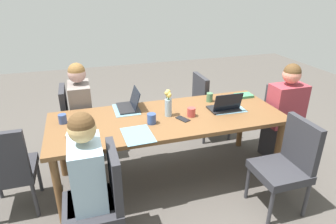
% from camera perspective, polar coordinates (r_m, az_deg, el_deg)
% --- Properties ---
extents(ground_plane, '(10.00, 10.00, 0.00)m').
position_cam_1_polar(ground_plane, '(3.39, 0.00, -12.41)').
color(ground_plane, '#4C4742').
extents(dining_table, '(2.38, 0.93, 0.75)m').
position_cam_1_polar(dining_table, '(3.03, 0.00, -2.08)').
color(dining_table, brown).
rests_on(dining_table, ground_plane).
extents(chair_far_left_near, '(0.44, 0.44, 0.90)m').
position_cam_1_polar(chair_far_left_near, '(3.71, -17.46, -1.23)').
color(chair_far_left_near, '#2D2D33').
rests_on(chair_far_left_near, ground_plane).
extents(person_far_left_near, '(0.36, 0.40, 1.19)m').
position_cam_1_polar(person_far_left_near, '(3.64, -16.32, -1.08)').
color(person_far_left_near, '#2D2D33').
rests_on(person_far_left_near, ground_plane).
extents(chair_head_right_left_mid, '(0.44, 0.44, 0.90)m').
position_cam_1_polar(chair_head_right_left_mid, '(3.83, 21.66, -1.04)').
color(chair_head_right_left_mid, '#2D2D33').
rests_on(chair_head_right_left_mid, ground_plane).
extents(person_head_right_left_mid, '(0.40, 0.36, 1.19)m').
position_cam_1_polar(person_head_right_left_mid, '(3.73, 21.69, -1.24)').
color(person_head_right_left_mid, '#2D2D33').
rests_on(person_head_right_left_mid, ground_plane).
extents(chair_near_left_far, '(0.44, 0.44, 0.90)m').
position_cam_1_polar(chair_near_left_far, '(2.39, -12.91, -15.90)').
color(chair_near_left_far, '#2D2D33').
rests_on(chair_near_left_far, ground_plane).
extents(person_near_left_far, '(0.36, 0.40, 1.19)m').
position_cam_1_polar(person_near_left_far, '(2.42, -14.92, -14.74)').
color(person_near_left_far, '#2D2D33').
rests_on(person_near_left_far, ground_plane).
extents(chair_far_right_near, '(0.44, 0.44, 0.90)m').
position_cam_1_polar(chair_far_right_near, '(4.01, 7.71, 1.67)').
color(chair_far_right_near, '#2D2D33').
rests_on(chair_far_right_near, ground_plane).
extents(chair_head_left_right_mid, '(0.44, 0.44, 0.90)m').
position_cam_1_polar(chair_head_left_right_mid, '(3.01, -28.87, -9.48)').
color(chair_head_left_right_mid, '#2D2D33').
rests_on(chair_head_left_right_mid, ground_plane).
extents(chair_near_right_far, '(0.44, 0.44, 0.90)m').
position_cam_1_polar(chair_near_right_far, '(2.94, 22.31, -8.98)').
color(chair_near_right_far, '#2D2D33').
rests_on(chair_near_right_far, ground_plane).
extents(flower_vase, '(0.08, 0.09, 0.28)m').
position_cam_1_polar(flower_vase, '(2.96, 0.05, 1.79)').
color(flower_vase, '#8EA8B7').
rests_on(flower_vase, dining_table).
extents(placemat_far_left_near, '(0.26, 0.36, 0.00)m').
position_cam_1_polar(placemat_far_left_near, '(3.20, -8.16, 0.50)').
color(placemat_far_left_near, slate).
rests_on(placemat_far_left_near, dining_table).
extents(placemat_head_right_left_mid, '(0.37, 0.28, 0.00)m').
position_cam_1_polar(placemat_head_right_left_mid, '(3.24, 11.49, 0.60)').
color(placemat_head_right_left_mid, slate).
rests_on(placemat_head_right_left_mid, dining_table).
extents(placemat_near_left_far, '(0.27, 0.37, 0.00)m').
position_cam_1_polar(placemat_near_left_far, '(2.66, -5.92, -4.47)').
color(placemat_near_left_far, slate).
rests_on(placemat_near_left_far, dining_table).
extents(laptop_head_right_left_mid, '(0.32, 0.22, 0.21)m').
position_cam_1_polar(laptop_head_right_left_mid, '(3.19, 11.05, 1.03)').
color(laptop_head_right_left_mid, black).
rests_on(laptop_head_right_left_mid, dining_table).
extents(laptop_far_left_near, '(0.22, 0.32, 0.21)m').
position_cam_1_polar(laptop_far_left_near, '(3.20, -7.39, 1.43)').
color(laptop_far_left_near, black).
rests_on(laptop_far_left_near, dining_table).
extents(coffee_mug_near_left, '(0.07, 0.07, 0.10)m').
position_cam_1_polar(coffee_mug_near_left, '(3.40, 8.11, 2.86)').
color(coffee_mug_near_left, '#47704C').
rests_on(coffee_mug_near_left, dining_table).
extents(coffee_mug_near_right, '(0.08, 0.08, 0.09)m').
position_cam_1_polar(coffee_mug_near_right, '(3.02, -19.87, -1.26)').
color(coffee_mug_near_right, '#33477A').
rests_on(coffee_mug_near_right, dining_table).
extents(coffee_mug_centre_left, '(0.09, 0.09, 0.09)m').
position_cam_1_polar(coffee_mug_centre_left, '(3.00, 4.57, -0.01)').
color(coffee_mug_centre_left, '#AD3D38').
rests_on(coffee_mug_centre_left, dining_table).
extents(coffee_mug_centre_right, '(0.09, 0.09, 0.10)m').
position_cam_1_polar(coffee_mug_centre_right, '(2.84, -3.22, -1.31)').
color(coffee_mug_centre_right, '#33477A').
rests_on(coffee_mug_centre_right, dining_table).
extents(book_red_cover, '(0.20, 0.14, 0.03)m').
position_cam_1_polar(book_red_cover, '(3.64, 14.57, 3.12)').
color(book_red_cover, '#3D7F56').
rests_on(book_red_cover, dining_table).
extents(book_blue_cover, '(0.22, 0.17, 0.03)m').
position_cam_1_polar(book_blue_cover, '(2.77, -17.11, -3.92)').
color(book_blue_cover, '#B2A38E').
rests_on(book_blue_cover, dining_table).
extents(phone_black, '(0.13, 0.17, 0.01)m').
position_cam_1_polar(phone_black, '(2.94, 2.90, -1.38)').
color(phone_black, black).
rests_on(phone_black, dining_table).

